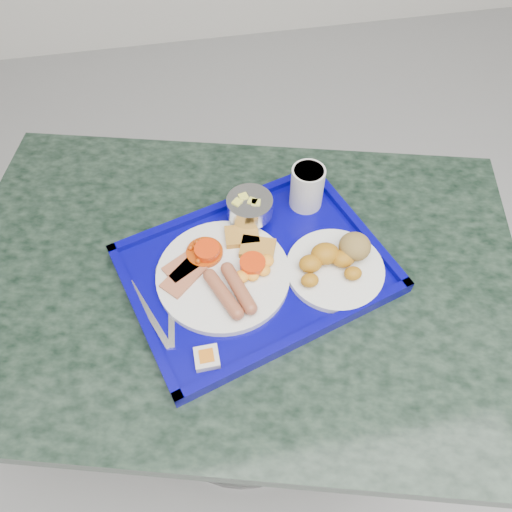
{
  "coord_description": "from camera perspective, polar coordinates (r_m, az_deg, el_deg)",
  "views": [
    {
      "loc": [
        -0.44,
        0.45,
        1.52
      ],
      "look_at": [
        -0.34,
        0.98,
        0.76
      ],
      "focal_mm": 35.0,
      "sensor_mm": 36.0,
      "label": 1
    }
  ],
  "objects": [
    {
      "name": "table",
      "position": [
        1.14,
        -1.94,
        -7.14
      ],
      "size": [
        1.28,
        1.02,
        0.7
      ],
      "rotation": [
        0.0,
        0.0,
        -0.27
      ],
      "color": "gray",
      "rests_on": "floor"
    },
    {
      "name": "tray",
      "position": [
        0.98,
        -0.0,
        -1.58
      ],
      "size": [
        0.57,
        0.48,
        0.03
      ],
      "rotation": [
        0.0,
        0.0,
        0.3
      ],
      "color": "#05027D",
      "rests_on": "table"
    },
    {
      "name": "main_plate",
      "position": [
        0.95,
        -3.46,
        -1.78
      ],
      "size": [
        0.26,
        0.26,
        0.04
      ],
      "rotation": [
        0.0,
        0.0,
        0.25
      ],
      "color": "silver",
      "rests_on": "tray"
    },
    {
      "name": "bread_plate",
      "position": [
        0.97,
        9.23,
        -0.72
      ],
      "size": [
        0.19,
        0.19,
        0.06
      ],
      "rotation": [
        0.0,
        0.0,
        0.13
      ],
      "color": "silver",
      "rests_on": "tray"
    },
    {
      "name": "fruit_bowl",
      "position": [
        1.01,
        -0.73,
        5.64
      ],
      "size": [
        0.09,
        0.09,
        0.07
      ],
      "color": "silver",
      "rests_on": "tray"
    },
    {
      "name": "juice_cup",
      "position": [
        1.04,
        5.86,
        7.95
      ],
      "size": [
        0.07,
        0.07,
        0.1
      ],
      "color": "silver",
      "rests_on": "tray"
    },
    {
      "name": "spoon",
      "position": [
        0.96,
        -10.32,
        -2.94
      ],
      "size": [
        0.04,
        0.19,
        0.01
      ],
      "rotation": [
        0.0,
        0.0,
        -0.08
      ],
      "color": "silver",
      "rests_on": "tray"
    },
    {
      "name": "knife",
      "position": [
        0.94,
        -12.15,
        -6.46
      ],
      "size": [
        0.07,
        0.16,
        0.0
      ],
      "primitive_type": "cube",
      "rotation": [
        0.0,
        0.0,
        0.39
      ],
      "color": "silver",
      "rests_on": "tray"
    },
    {
      "name": "jam_packet",
      "position": [
        0.88,
        -5.64,
        -11.5
      ],
      "size": [
        0.04,
        0.04,
        0.02
      ],
      "rotation": [
        0.0,
        0.0,
        0.01
      ],
      "color": "silver",
      "rests_on": "tray"
    }
  ]
}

